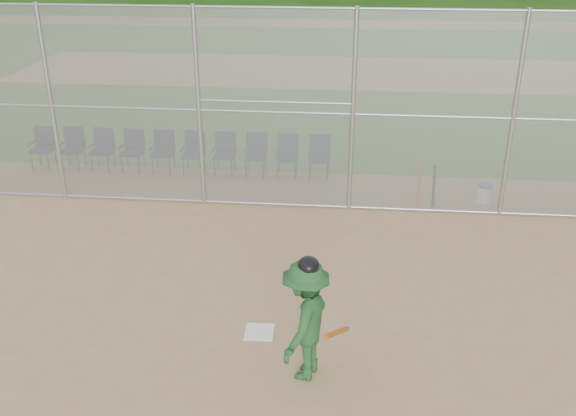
# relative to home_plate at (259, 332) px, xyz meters

# --- Properties ---
(ground) EXTENTS (100.00, 100.00, 0.00)m
(ground) POSITION_rel_home_plate_xyz_m (0.22, -0.57, -0.01)
(ground) COLOR tan
(ground) RESTS_ON ground
(grass_strip) EXTENTS (100.00, 100.00, 0.00)m
(grass_strip) POSITION_rel_home_plate_xyz_m (0.22, 17.43, -0.00)
(grass_strip) COLOR #2D621D
(grass_strip) RESTS_ON ground
(dirt_patch_far) EXTENTS (24.00, 24.00, 0.00)m
(dirt_patch_far) POSITION_rel_home_plate_xyz_m (0.22, 17.43, -0.00)
(dirt_patch_far) COLOR tan
(dirt_patch_far) RESTS_ON ground
(backstop_fence) EXTENTS (16.09, 0.09, 4.00)m
(backstop_fence) POSITION_rel_home_plate_xyz_m (0.22, 4.43, 2.06)
(backstop_fence) COLOR gray
(backstop_fence) RESTS_ON ground
(home_plate) EXTENTS (0.42, 0.42, 0.02)m
(home_plate) POSITION_rel_home_plate_xyz_m (0.00, 0.00, 0.00)
(home_plate) COLOR white
(home_plate) RESTS_ON ground
(batter_at_plate) EXTENTS (1.01, 1.39, 1.73)m
(batter_at_plate) POSITION_rel_home_plate_xyz_m (0.72, -0.85, 0.83)
(batter_at_plate) COLOR #1E4B22
(batter_at_plate) RESTS_ON ground
(water_cooler) EXTENTS (0.31, 0.31, 0.40)m
(water_cooler) POSITION_rel_home_plate_xyz_m (4.02, 5.07, 0.19)
(water_cooler) COLOR white
(water_cooler) RESTS_ON ground
(spare_bats) EXTENTS (0.36, 0.30, 0.84)m
(spare_bats) POSITION_rel_home_plate_xyz_m (2.80, 4.83, 0.41)
(spare_bats) COLOR #D84C14
(spare_bats) RESTS_ON ground
(chair_0) EXTENTS (0.54, 0.52, 0.96)m
(chair_0) POSITION_rel_home_plate_xyz_m (-6.01, 6.13, 0.47)
(chair_0) COLOR #0F1539
(chair_0) RESTS_ON ground
(chair_1) EXTENTS (0.54, 0.52, 0.96)m
(chair_1) POSITION_rel_home_plate_xyz_m (-5.29, 6.13, 0.47)
(chair_1) COLOR #0F1539
(chair_1) RESTS_ON ground
(chair_2) EXTENTS (0.54, 0.52, 0.96)m
(chair_2) POSITION_rel_home_plate_xyz_m (-4.56, 6.13, 0.47)
(chair_2) COLOR #0F1539
(chair_2) RESTS_ON ground
(chair_3) EXTENTS (0.54, 0.52, 0.96)m
(chair_3) POSITION_rel_home_plate_xyz_m (-3.83, 6.13, 0.47)
(chair_3) COLOR #0F1539
(chair_3) RESTS_ON ground
(chair_4) EXTENTS (0.54, 0.52, 0.96)m
(chair_4) POSITION_rel_home_plate_xyz_m (-3.11, 6.13, 0.47)
(chair_4) COLOR #0F1539
(chair_4) RESTS_ON ground
(chair_5) EXTENTS (0.54, 0.52, 0.96)m
(chair_5) POSITION_rel_home_plate_xyz_m (-2.38, 6.13, 0.47)
(chair_5) COLOR #0F1539
(chair_5) RESTS_ON ground
(chair_6) EXTENTS (0.54, 0.52, 0.96)m
(chair_6) POSITION_rel_home_plate_xyz_m (-1.66, 6.13, 0.47)
(chair_6) COLOR #0F1539
(chair_6) RESTS_ON ground
(chair_7) EXTENTS (0.54, 0.52, 0.96)m
(chair_7) POSITION_rel_home_plate_xyz_m (-0.93, 6.13, 0.47)
(chair_7) COLOR #0F1539
(chair_7) RESTS_ON ground
(chair_8) EXTENTS (0.54, 0.52, 0.96)m
(chair_8) POSITION_rel_home_plate_xyz_m (-0.21, 6.13, 0.47)
(chair_8) COLOR #0F1539
(chair_8) RESTS_ON ground
(chair_9) EXTENTS (0.54, 0.52, 0.96)m
(chair_9) POSITION_rel_home_plate_xyz_m (0.52, 6.13, 0.47)
(chair_9) COLOR #0F1539
(chair_9) RESTS_ON ground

